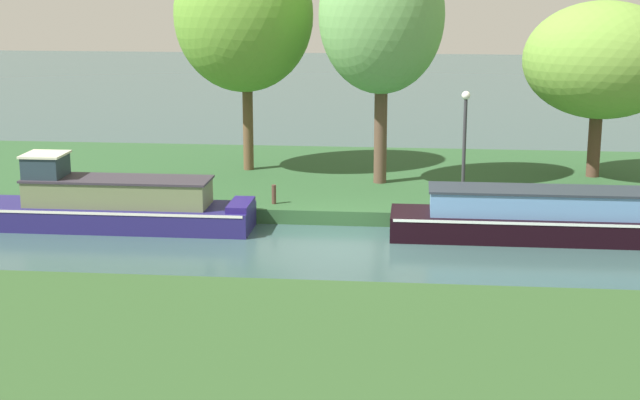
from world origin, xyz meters
The scene contains 11 objects.
ground_plane centered at (0.00, 0.00, 0.00)m, with size 120.00×120.00×0.00m, color #335050.
riverbank_far centered at (0.00, 7.00, 0.20)m, with size 72.00×10.00×0.40m, color #2B522C.
riverbank_near centered at (0.00, -9.00, 0.20)m, with size 72.00×10.00×0.40m, color #2D4F25.
black_barge centered at (5.07, 1.20, 0.57)m, with size 7.86×1.70×1.33m.
navy_narrowboat centered at (-6.44, 1.20, 0.62)m, with size 7.91×1.71×2.01m.
willow_tree_left centered at (-3.71, 6.99, 5.41)m, with size 4.39×3.99×7.43m.
willow_tree_centre centered at (0.68, 5.34, 5.48)m, with size 3.69×3.33×7.42m.
willow_tree_right centered at (7.37, 6.93, 4.11)m, with size 4.85×4.05×5.52m.
lamp_post centered at (3.10, 3.44, 2.36)m, with size 0.24×0.24×3.15m.
mooring_post_near centered at (-2.16, 2.73, 0.67)m, with size 0.12×0.12×0.54m, color #4D3229.
mooring_post_far centered at (6.43, 2.73, 0.70)m, with size 0.13×0.13×0.59m, color #513E21.
Camera 1 is at (1.76, -23.19, 6.69)m, focal length 53.93 mm.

